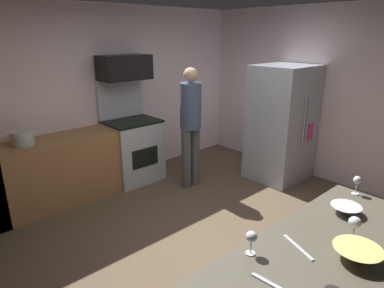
{
  "coord_description": "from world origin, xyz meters",
  "views": [
    {
      "loc": [
        -2.31,
        -2.25,
        2.19
      ],
      "look_at": [
        -0.02,
        0.3,
        1.05
      ],
      "focal_mm": 31.26,
      "sensor_mm": 36.0,
      "label": 1
    }
  ],
  "objects_px": {
    "oven_range": "(133,148)",
    "wine_glass_near": "(251,238)",
    "person_cook": "(191,122)",
    "mixing_bowl_large": "(346,209)",
    "wine_glass_far": "(355,223)",
    "microwave": "(125,68)",
    "stock_pot": "(22,138)",
    "mixing_bowl_prep": "(357,254)",
    "wine_glass_mid": "(357,181)",
    "refrigerator": "(282,123)"
  },
  "relations": [
    {
      "from": "oven_range",
      "to": "wine_glass_near",
      "type": "distance_m",
      "value": 3.41
    },
    {
      "from": "person_cook",
      "to": "wine_glass_near",
      "type": "bearing_deg",
      "value": -124.49
    },
    {
      "from": "mixing_bowl_large",
      "to": "wine_glass_far",
      "type": "relative_size",
      "value": 1.31
    },
    {
      "from": "microwave",
      "to": "stock_pot",
      "type": "xyz_separation_m",
      "value": [
        -1.52,
        -0.08,
        -0.73
      ]
    },
    {
      "from": "mixing_bowl_prep",
      "to": "wine_glass_far",
      "type": "height_order",
      "value": "wine_glass_far"
    },
    {
      "from": "oven_range",
      "to": "wine_glass_mid",
      "type": "bearing_deg",
      "value": -87.25
    },
    {
      "from": "wine_glass_far",
      "to": "stock_pot",
      "type": "xyz_separation_m",
      "value": [
        -0.99,
        3.53,
        -0.04
      ]
    },
    {
      "from": "wine_glass_far",
      "to": "wine_glass_near",
      "type": "bearing_deg",
      "value": 149.84
    },
    {
      "from": "microwave",
      "to": "wine_glass_far",
      "type": "relative_size",
      "value": 4.37
    },
    {
      "from": "refrigerator",
      "to": "stock_pot",
      "type": "relative_size",
      "value": 6.61
    },
    {
      "from": "stock_pot",
      "to": "person_cook",
      "type": "bearing_deg",
      "value": -20.9
    },
    {
      "from": "mixing_bowl_prep",
      "to": "wine_glass_mid",
      "type": "height_order",
      "value": "wine_glass_mid"
    },
    {
      "from": "refrigerator",
      "to": "wine_glass_near",
      "type": "distance_m",
      "value": 3.38
    },
    {
      "from": "mixing_bowl_prep",
      "to": "wine_glass_far",
      "type": "xyz_separation_m",
      "value": [
        0.19,
        0.11,
        0.09
      ]
    },
    {
      "from": "wine_glass_far",
      "to": "microwave",
      "type": "bearing_deg",
      "value": 81.68
    },
    {
      "from": "microwave",
      "to": "person_cook",
      "type": "relative_size",
      "value": 0.42
    },
    {
      "from": "microwave",
      "to": "refrigerator",
      "type": "xyz_separation_m",
      "value": [
        1.77,
        -1.54,
        -0.84
      ]
    },
    {
      "from": "oven_range",
      "to": "refrigerator",
      "type": "height_order",
      "value": "refrigerator"
    },
    {
      "from": "stock_pot",
      "to": "wine_glass_far",
      "type": "bearing_deg",
      "value": -74.31
    },
    {
      "from": "microwave",
      "to": "wine_glass_near",
      "type": "distance_m",
      "value": 3.52
    },
    {
      "from": "wine_glass_far",
      "to": "mixing_bowl_large",
      "type": "bearing_deg",
      "value": 31.1
    },
    {
      "from": "oven_range",
      "to": "mixing_bowl_prep",
      "type": "bearing_deg",
      "value": -101.13
    },
    {
      "from": "mixing_bowl_large",
      "to": "wine_glass_far",
      "type": "xyz_separation_m",
      "value": [
        -0.31,
        -0.18,
        0.09
      ]
    },
    {
      "from": "mixing_bowl_prep",
      "to": "wine_glass_mid",
      "type": "xyz_separation_m",
      "value": [
        0.87,
        0.38,
        0.08
      ]
    },
    {
      "from": "refrigerator",
      "to": "person_cook",
      "type": "relative_size",
      "value": 1.0
    },
    {
      "from": "wine_glass_mid",
      "to": "stock_pot",
      "type": "height_order",
      "value": "stock_pot"
    },
    {
      "from": "mixing_bowl_prep",
      "to": "oven_range",
      "type": "bearing_deg",
      "value": 78.87
    },
    {
      "from": "microwave",
      "to": "stock_pot",
      "type": "height_order",
      "value": "microwave"
    },
    {
      "from": "wine_glass_far",
      "to": "oven_range",
      "type": "bearing_deg",
      "value": 81.49
    },
    {
      "from": "wine_glass_near",
      "to": "stock_pot",
      "type": "bearing_deg",
      "value": 96.86
    },
    {
      "from": "oven_range",
      "to": "wine_glass_near",
      "type": "relative_size",
      "value": 9.86
    },
    {
      "from": "wine_glass_near",
      "to": "stock_pot",
      "type": "height_order",
      "value": "stock_pot"
    },
    {
      "from": "wine_glass_near",
      "to": "microwave",
      "type": "bearing_deg",
      "value": 70.74
    },
    {
      "from": "microwave",
      "to": "wine_glass_far",
      "type": "distance_m",
      "value": 3.72
    },
    {
      "from": "stock_pot",
      "to": "wine_glass_mid",
      "type": "bearing_deg",
      "value": -62.79
    },
    {
      "from": "person_cook",
      "to": "mixing_bowl_large",
      "type": "xyz_separation_m",
      "value": [
        -0.73,
        -2.57,
        -0.05
      ]
    },
    {
      "from": "wine_glass_far",
      "to": "stock_pot",
      "type": "distance_m",
      "value": 3.67
    },
    {
      "from": "person_cook",
      "to": "mixing_bowl_large",
      "type": "height_order",
      "value": "person_cook"
    },
    {
      "from": "mixing_bowl_prep",
      "to": "wine_glass_far",
      "type": "relative_size",
      "value": 1.68
    },
    {
      "from": "microwave",
      "to": "wine_glass_mid",
      "type": "relative_size",
      "value": 4.56
    },
    {
      "from": "microwave",
      "to": "mixing_bowl_large",
      "type": "height_order",
      "value": "microwave"
    },
    {
      "from": "person_cook",
      "to": "wine_glass_near",
      "type": "distance_m",
      "value": 2.92
    },
    {
      "from": "wine_glass_far",
      "to": "stock_pot",
      "type": "relative_size",
      "value": 0.64
    },
    {
      "from": "oven_range",
      "to": "stock_pot",
      "type": "relative_size",
      "value": 5.82
    },
    {
      "from": "person_cook",
      "to": "mixing_bowl_large",
      "type": "bearing_deg",
      "value": -105.94
    },
    {
      "from": "microwave",
      "to": "stock_pot",
      "type": "distance_m",
      "value": 1.69
    },
    {
      "from": "person_cook",
      "to": "wine_glass_far",
      "type": "xyz_separation_m",
      "value": [
        -1.04,
        -2.76,
        0.04
      ]
    },
    {
      "from": "person_cook",
      "to": "mixing_bowl_prep",
      "type": "xyz_separation_m",
      "value": [
        -1.23,
        -2.86,
        -0.04
      ]
    },
    {
      "from": "refrigerator",
      "to": "wine_glass_near",
      "type": "relative_size",
      "value": 11.2
    },
    {
      "from": "refrigerator",
      "to": "mixing_bowl_large",
      "type": "distance_m",
      "value": 2.75
    }
  ]
}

